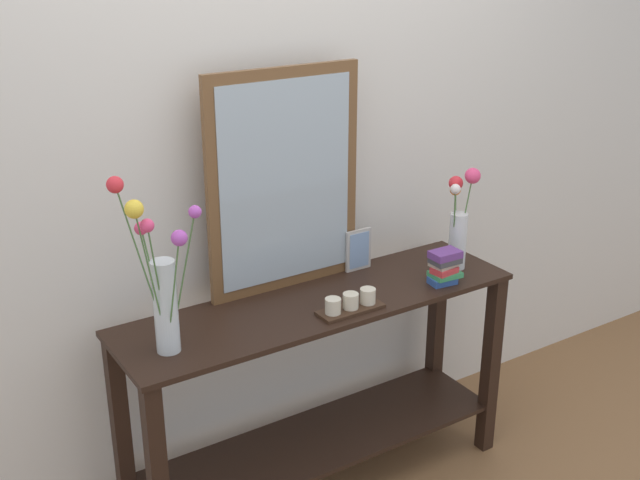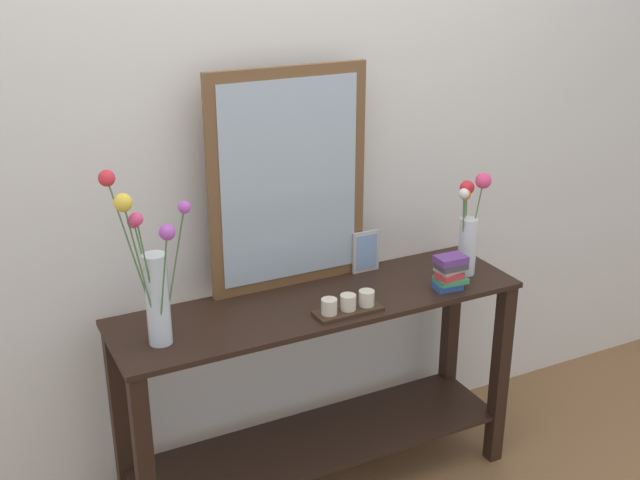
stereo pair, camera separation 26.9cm
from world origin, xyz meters
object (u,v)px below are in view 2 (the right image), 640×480
(tall_vase_left, at_px, (153,278))
(vase_right, at_px, (469,227))
(picture_frame_small, at_px, (366,251))
(console_table, at_px, (320,376))
(candle_tray, at_px, (348,305))
(book_stack, at_px, (450,272))
(mirror_leaning, at_px, (289,181))

(tall_vase_left, xyz_separation_m, vase_right, (1.23, 0.02, -0.05))
(vase_right, bearing_deg, picture_frame_small, 150.90)
(console_table, xyz_separation_m, candle_tray, (0.04, -0.13, 0.34))
(candle_tray, relative_size, book_stack, 1.86)
(mirror_leaning, distance_m, book_stack, 0.68)
(console_table, xyz_separation_m, picture_frame_small, (0.28, 0.15, 0.40))
(vase_right, height_order, book_stack, vase_right)
(tall_vase_left, bearing_deg, candle_tray, -6.23)
(candle_tray, xyz_separation_m, book_stack, (0.43, 0.00, 0.04))
(tall_vase_left, bearing_deg, picture_frame_small, 13.31)
(mirror_leaning, distance_m, vase_right, 0.72)
(vase_right, distance_m, candle_tray, 0.60)
(console_table, bearing_deg, mirror_leaning, 101.49)
(tall_vase_left, bearing_deg, book_stack, -3.64)
(tall_vase_left, distance_m, picture_frame_small, 0.93)
(tall_vase_left, relative_size, vase_right, 1.46)
(mirror_leaning, xyz_separation_m, vase_right, (0.65, -0.21, -0.22))
(mirror_leaning, relative_size, picture_frame_small, 4.90)
(vase_right, xyz_separation_m, candle_tray, (-0.57, -0.09, -0.16))
(console_table, bearing_deg, candle_tray, -70.73)
(tall_vase_left, height_order, picture_frame_small, tall_vase_left)
(console_table, distance_m, tall_vase_left, 0.83)
(console_table, distance_m, vase_right, 0.80)
(vase_right, xyz_separation_m, book_stack, (-0.14, -0.09, -0.12))
(picture_frame_small, height_order, book_stack, picture_frame_small)
(tall_vase_left, relative_size, picture_frame_small, 3.57)
(vase_right, height_order, picture_frame_small, vase_right)
(tall_vase_left, distance_m, vase_right, 1.23)
(vase_right, height_order, candle_tray, vase_right)
(console_table, xyz_separation_m, vase_right, (0.62, -0.04, 0.50))
(tall_vase_left, relative_size, book_stack, 4.54)
(book_stack, bearing_deg, mirror_leaning, 149.28)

